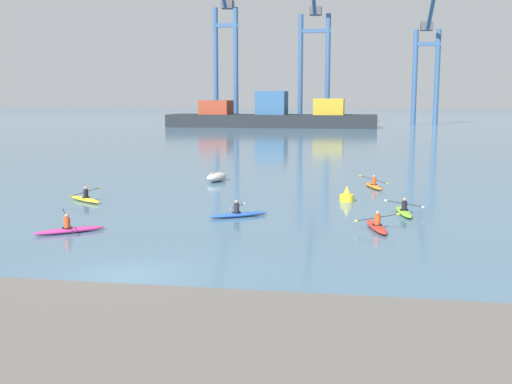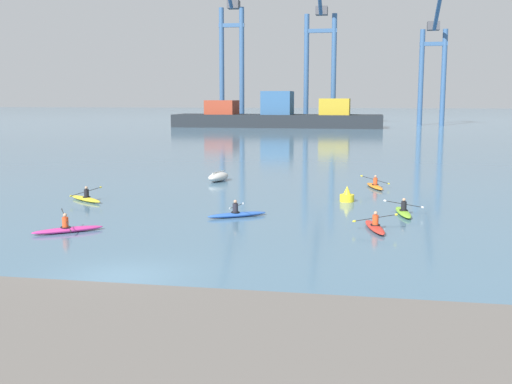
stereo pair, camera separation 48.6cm
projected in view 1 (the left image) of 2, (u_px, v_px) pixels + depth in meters
The scene contains 13 objects.
ground_plane at pixel (127, 278), 22.61m from camera, with size 800.00×800.00×0.00m, color #476B84.
container_barge at pixel (272, 116), 140.16m from camera, with size 46.46×10.89×7.99m.
gantry_crane_west at pixel (225, 45), 151.32m from camera, with size 6.22×18.61×40.59m.
gantry_crane_west_mid at pixel (314, 49), 147.95m from camera, with size 7.73×19.09×37.44m.
gantry_crane_east_mid at pixel (427, 59), 146.70m from camera, with size 6.35×19.65×30.52m.
capsized_dinghy at pixel (217, 177), 48.79m from camera, with size 1.72×2.79×0.76m.
channel_buoy at pixel (347, 196), 39.26m from camera, with size 0.90×0.90×1.00m.
kayak_lime at pixel (404, 211), 34.92m from camera, with size 2.25×3.45×0.95m.
kayak_red at pixel (377, 226), 30.87m from camera, with size 2.22×3.45×0.95m.
kayak_orange at pixel (374, 186), 45.20m from camera, with size 2.14×3.43×0.99m.
kayak_blue at pixel (238, 214), 34.12m from camera, with size 3.18×2.36×0.99m.
kayak_yellow at pixel (85, 199), 39.31m from camera, with size 3.10×2.49×0.95m.
kayak_magenta at pixel (69, 229), 30.08m from camera, with size 3.04×2.58×1.06m.
Camera 1 is at (8.28, -20.80, 6.43)m, focal length 43.85 mm.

